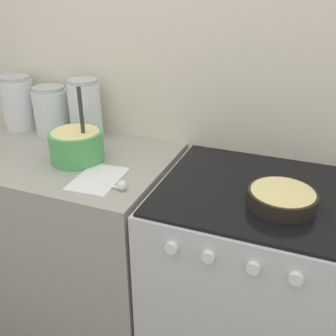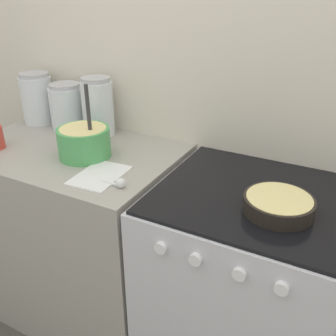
# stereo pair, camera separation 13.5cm
# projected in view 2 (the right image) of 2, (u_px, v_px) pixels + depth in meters

# --- Properties ---
(wall_back) EXTENTS (4.92, 0.05, 2.40)m
(wall_back) POSITION_uv_depth(u_px,v_px,m) (201.00, 78.00, 1.58)
(wall_back) COLOR beige
(wall_back) RESTS_ON ground_plane
(countertop_cabinet) EXTENTS (0.96, 0.63, 0.91)m
(countertop_cabinet) POSITION_uv_depth(u_px,v_px,m) (78.00, 233.00, 1.84)
(countertop_cabinet) COLOR #9E998E
(countertop_cabinet) RESTS_ON ground_plane
(stove) EXTENTS (0.67, 0.65, 0.91)m
(stove) POSITION_uv_depth(u_px,v_px,m) (241.00, 291.00, 1.49)
(stove) COLOR silver
(stove) RESTS_ON ground_plane
(mixing_bowl) EXTENTS (0.22, 0.22, 0.31)m
(mixing_bowl) POSITION_uv_depth(u_px,v_px,m) (84.00, 140.00, 1.54)
(mixing_bowl) COLOR #4CA559
(mixing_bowl) RESTS_ON countertop_cabinet
(baking_pan) EXTENTS (0.22, 0.22, 0.05)m
(baking_pan) POSITION_uv_depth(u_px,v_px,m) (278.00, 204.00, 1.17)
(baking_pan) COLOR black
(baking_pan) RESTS_ON stove
(storage_jar_left) EXTENTS (0.16, 0.16, 0.26)m
(storage_jar_left) POSITION_uv_depth(u_px,v_px,m) (38.00, 102.00, 1.92)
(storage_jar_left) COLOR silver
(storage_jar_left) RESTS_ON countertop_cabinet
(storage_jar_middle) EXTENTS (0.16, 0.16, 0.22)m
(storage_jar_middle) POSITION_uv_depth(u_px,v_px,m) (67.00, 110.00, 1.85)
(storage_jar_middle) COLOR silver
(storage_jar_middle) RESTS_ON countertop_cabinet
(storage_jar_right) EXTENTS (0.15, 0.15, 0.27)m
(storage_jar_right) POSITION_uv_depth(u_px,v_px,m) (98.00, 111.00, 1.75)
(storage_jar_right) COLOR silver
(storage_jar_right) RESTS_ON countertop_cabinet
(recipe_page) EXTENTS (0.17, 0.24, 0.01)m
(recipe_page) POSITION_uv_depth(u_px,v_px,m) (100.00, 175.00, 1.41)
(recipe_page) COLOR white
(recipe_page) RESTS_ON countertop_cabinet
(measuring_spoon) EXTENTS (0.12, 0.04, 0.04)m
(measuring_spoon) POSITION_uv_depth(u_px,v_px,m) (118.00, 183.00, 1.33)
(measuring_spoon) COLOR white
(measuring_spoon) RESTS_ON countertop_cabinet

